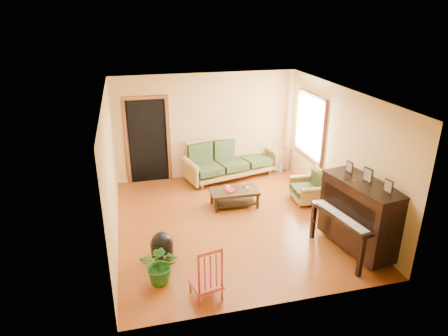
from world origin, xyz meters
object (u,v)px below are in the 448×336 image
object	(u,v)px
piano	(360,217)
ceramic_crock	(279,167)
armchair	(307,186)
potted_plant	(161,264)
sofa	(231,159)
coffee_table	(234,198)
red_chair	(206,271)
footstool	(162,249)

from	to	relation	value
piano	ceramic_crock	size ratio (longest dim) A/B	5.70
armchair	potted_plant	size ratio (longest dim) A/B	1.12
sofa	coffee_table	distance (m)	1.60
armchair	coffee_table	bearing A→B (deg)	176.05
sofa	red_chair	size ratio (longest dim) A/B	2.58
potted_plant	coffee_table	bearing A→B (deg)	51.38
piano	footstool	xyz separation A→B (m)	(-3.39, 0.55, -0.47)
footstool	red_chair	world-z (taller)	red_chair
piano	potted_plant	world-z (taller)	piano
coffee_table	ceramic_crock	size ratio (longest dim) A/B	3.94
armchair	potted_plant	world-z (taller)	armchair
armchair	piano	xyz separation A→B (m)	(0.06, -1.96, 0.28)
sofa	footstool	size ratio (longest dim) A/B	5.96
sofa	armchair	xyz separation A→B (m)	(1.28, -1.71, -0.12)
ceramic_crock	potted_plant	distance (m)	5.17
footstool	sofa	bearing A→B (deg)	56.80
ceramic_crock	armchair	bearing A→B (deg)	-91.59
piano	ceramic_crock	world-z (taller)	piano
coffee_table	piano	world-z (taller)	piano
ceramic_crock	potted_plant	bearing A→B (deg)	-131.88
footstool	armchair	bearing A→B (deg)	23.02
armchair	footstool	xyz separation A→B (m)	(-3.33, -1.41, -0.19)
armchair	piano	size ratio (longest dim) A/B	0.50
sofa	coffee_table	xyz separation A→B (m)	(-0.33, -1.54, -0.31)
sofa	ceramic_crock	size ratio (longest dim) A/B	8.89
piano	footstool	size ratio (longest dim) A/B	3.82
coffee_table	potted_plant	xyz separation A→B (m)	(-1.79, -2.24, 0.15)
armchair	ceramic_crock	size ratio (longest dim) A/B	2.85
ceramic_crock	red_chair	bearing A→B (deg)	-123.20
sofa	coffee_table	bearing A→B (deg)	-116.17
coffee_table	red_chair	distance (m)	2.98
coffee_table	armchair	size ratio (longest dim) A/B	1.38
sofa	armchair	distance (m)	2.14
coffee_table	potted_plant	bearing A→B (deg)	-128.62
sofa	potted_plant	world-z (taller)	sofa
sofa	red_chair	distance (m)	4.53
coffee_table	piano	bearing A→B (deg)	-52.00
piano	red_chair	distance (m)	2.92
piano	ceramic_crock	xyz separation A→B (m)	(-0.01, 3.74, -0.52)
coffee_table	red_chair	xyz separation A→B (m)	(-1.18, -2.73, 0.26)
red_chair	ceramic_crock	distance (m)	5.19
armchair	red_chair	bearing A→B (deg)	-135.20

